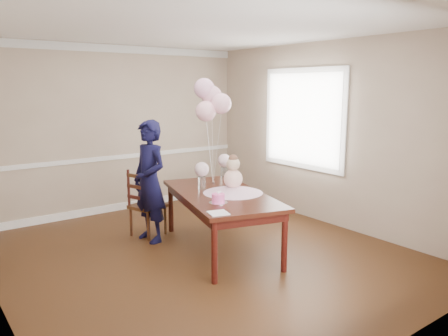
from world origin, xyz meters
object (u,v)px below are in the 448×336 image
birthday_cake (218,198)px  dining_chair_seat (148,206)px  woman (150,181)px  dining_table_top (221,195)px

birthday_cake → dining_chair_seat: birthday_cake is taller
dining_chair_seat → woman: woman is taller
dining_chair_seat → birthday_cake: bearing=-100.1°
dining_table_top → woman: bearing=139.3°
dining_table_top → dining_chair_seat: (-0.49, 1.04, -0.30)m
dining_table_top → dining_chair_seat: dining_table_top is taller
dining_table_top → dining_chair_seat: 1.18m
woman → dining_table_top: bearing=27.3°
dining_chair_seat → dining_table_top: bearing=-82.2°
dining_chair_seat → woman: 0.45m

